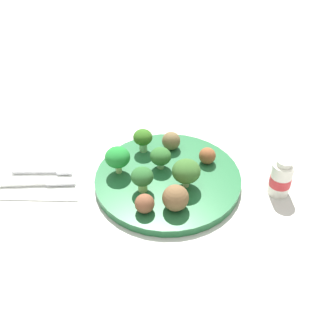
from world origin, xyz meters
TOP-DOWN VIEW (x-y plane):
  - ground_plane at (0.00, 0.00)m, footprint 4.00×4.00m
  - plate at (0.00, 0.00)m, footprint 0.28×0.28m
  - broccoli_floret_far_rim at (-0.10, 0.01)m, footprint 0.05×0.05m
  - broccoli_floret_mid_left at (-0.02, 0.02)m, footprint 0.04×0.04m
  - broccoli_floret_front_right at (-0.04, -0.04)m, footprint 0.04×0.04m
  - broccoli_floret_back_left at (0.03, -0.03)m, footprint 0.05×0.05m
  - broccoli_floret_mid_right at (-0.06, 0.08)m, footprint 0.04×0.04m
  - meatball_back_right at (0.07, 0.05)m, footprint 0.03×0.03m
  - meatball_near_rim at (0.02, -0.08)m, footprint 0.05×0.05m
  - meatball_front_right at (-0.03, -0.09)m, footprint 0.03×0.03m
  - meatball_mid_left at (-0.00, 0.09)m, footprint 0.04×0.04m
  - napkin at (-0.25, -0.01)m, footprint 0.18×0.13m
  - fork at (-0.24, 0.01)m, footprint 0.12×0.03m
  - knife at (-0.24, -0.03)m, footprint 0.15×0.03m
  - yogurt_bottle at (0.21, -0.01)m, footprint 0.04×0.04m

SIDE VIEW (x-z plane):
  - ground_plane at x=0.00m, z-range 0.00..0.00m
  - napkin at x=-0.25m, z-range 0.00..0.01m
  - knife at x=-0.24m, z-range 0.00..0.01m
  - fork at x=-0.24m, z-range 0.00..0.01m
  - plate at x=0.00m, z-range 0.00..0.02m
  - meatball_back_right at x=0.07m, z-range 0.02..0.05m
  - meatball_front_right at x=-0.03m, z-range 0.02..0.05m
  - yogurt_bottle at x=0.21m, z-range 0.00..0.07m
  - meatball_mid_left at x=0.00m, z-range 0.02..0.05m
  - meatball_near_rim at x=0.02m, z-range 0.02..0.06m
  - broccoli_floret_mid_left at x=-0.02m, z-range 0.02..0.06m
  - broccoli_floret_front_right at x=-0.04m, z-range 0.02..0.07m
  - broccoli_floret_mid_right at x=-0.06m, z-range 0.02..0.07m
  - broccoli_floret_back_left at x=0.03m, z-range 0.02..0.08m
  - broccoli_floret_far_rim at x=-0.10m, z-range 0.02..0.08m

